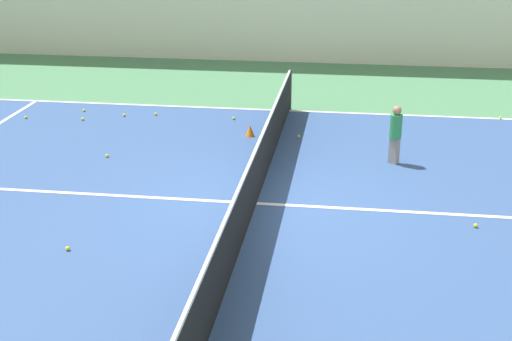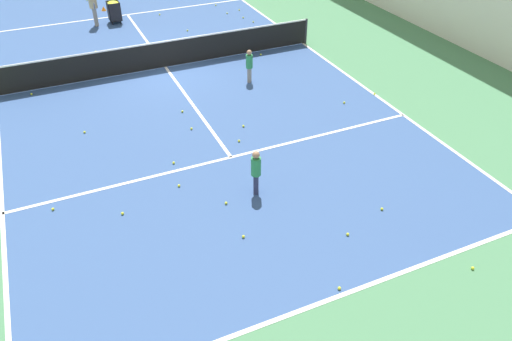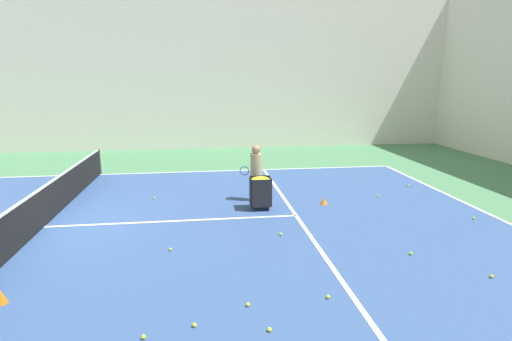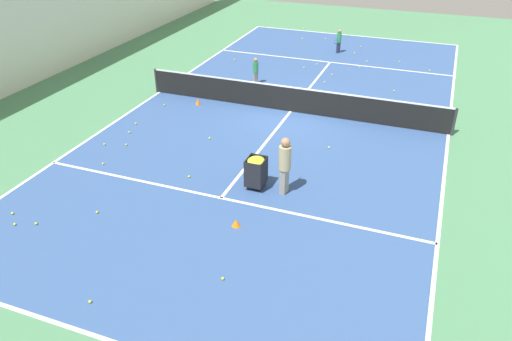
{
  "view_description": "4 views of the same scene",
  "coord_description": "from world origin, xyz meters",
  "px_view_note": "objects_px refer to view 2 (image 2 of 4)",
  "views": [
    {
      "loc": [
        -11.11,
        -1.56,
        4.86
      ],
      "look_at": [
        0.0,
        0.0,
        0.61
      ],
      "focal_mm": 50.0,
      "sensor_mm": 36.0,
      "label": 1
    },
    {
      "loc": [
        -4.02,
        -17.26,
        7.69
      ],
      "look_at": [
        -0.01,
        -8.29,
        0.67
      ],
      "focal_mm": 35.0,
      "sensor_mm": 36.0,
      "label": 2
    },
    {
      "loc": [
        10.24,
        4.09,
        3.67
      ],
      "look_at": [
        -1.56,
        5.68,
        0.96
      ],
      "focal_mm": 28.0,
      "sensor_mm": 36.0,
      "label": 3
    },
    {
      "loc": [
        -5.09,
        17.26,
        7.69
      ],
      "look_at": [
        -0.71,
        5.69,
        0.56
      ],
      "focal_mm": 35.0,
      "sensor_mm": 36.0,
      "label": 4
    }
  ],
  "objects_px": {
    "player_near_baseline": "(256,169)",
    "child_midcourt": "(249,64)",
    "coach_at_net": "(93,3)",
    "training_cone_1": "(249,43)",
    "tennis_net": "(164,54)",
    "ball_cart": "(114,8)",
    "training_cone_0": "(104,8)"
  },
  "relations": [
    {
      "from": "ball_cart",
      "to": "coach_at_net",
      "type": "bearing_deg",
      "value": -178.63
    },
    {
      "from": "tennis_net",
      "to": "ball_cart",
      "type": "xyz_separation_m",
      "value": [
        -0.71,
        5.69,
        0.15
      ]
    },
    {
      "from": "child_midcourt",
      "to": "player_near_baseline",
      "type": "bearing_deg",
      "value": -166.89
    },
    {
      "from": "coach_at_net",
      "to": "child_midcourt",
      "type": "bearing_deg",
      "value": 33.85
    },
    {
      "from": "tennis_net",
      "to": "training_cone_0",
      "type": "xyz_separation_m",
      "value": [
        -0.9,
        7.65,
        -0.42
      ]
    },
    {
      "from": "player_near_baseline",
      "to": "child_midcourt",
      "type": "xyz_separation_m",
      "value": [
        2.37,
        5.87,
        -0.02
      ]
    },
    {
      "from": "training_cone_0",
      "to": "ball_cart",
      "type": "bearing_deg",
      "value": -84.43
    },
    {
      "from": "player_near_baseline",
      "to": "coach_at_net",
      "type": "bearing_deg",
      "value": 33.56
    },
    {
      "from": "player_near_baseline",
      "to": "child_midcourt",
      "type": "height_order",
      "value": "player_near_baseline"
    },
    {
      "from": "player_near_baseline",
      "to": "training_cone_1",
      "type": "distance_m",
      "value": 9.68
    },
    {
      "from": "player_near_baseline",
      "to": "ball_cart",
      "type": "distance_m",
      "value": 13.99
    },
    {
      "from": "tennis_net",
      "to": "player_near_baseline",
      "type": "xyz_separation_m",
      "value": [
        -0.0,
        -8.28,
        0.17
      ]
    },
    {
      "from": "tennis_net",
      "to": "training_cone_1",
      "type": "bearing_deg",
      "value": 10.04
    },
    {
      "from": "coach_at_net",
      "to": "training_cone_1",
      "type": "bearing_deg",
      "value": 54.16
    },
    {
      "from": "child_midcourt",
      "to": "ball_cart",
      "type": "relative_size",
      "value": 1.22
    },
    {
      "from": "tennis_net",
      "to": "child_midcourt",
      "type": "height_order",
      "value": "child_midcourt"
    },
    {
      "from": "ball_cart",
      "to": "training_cone_0",
      "type": "relative_size",
      "value": 4.13
    },
    {
      "from": "ball_cart",
      "to": "training_cone_1",
      "type": "relative_size",
      "value": 3.75
    },
    {
      "from": "tennis_net",
      "to": "training_cone_1",
      "type": "xyz_separation_m",
      "value": [
        3.68,
        0.65,
        -0.39
      ]
    },
    {
      "from": "player_near_baseline",
      "to": "training_cone_1",
      "type": "height_order",
      "value": "player_near_baseline"
    },
    {
      "from": "tennis_net",
      "to": "coach_at_net",
      "type": "relative_size",
      "value": 6.86
    },
    {
      "from": "player_near_baseline",
      "to": "training_cone_1",
      "type": "xyz_separation_m",
      "value": [
        3.69,
        8.93,
        -0.57
      ]
    },
    {
      "from": "tennis_net",
      "to": "coach_at_net",
      "type": "height_order",
      "value": "coach_at_net"
    },
    {
      "from": "ball_cart",
      "to": "training_cone_0",
      "type": "distance_m",
      "value": 2.05
    },
    {
      "from": "ball_cart",
      "to": "training_cone_1",
      "type": "distance_m",
      "value": 6.71
    },
    {
      "from": "coach_at_net",
      "to": "training_cone_1",
      "type": "height_order",
      "value": "coach_at_net"
    },
    {
      "from": "training_cone_0",
      "to": "training_cone_1",
      "type": "xyz_separation_m",
      "value": [
        4.59,
        -7.0,
        0.03
      ]
    },
    {
      "from": "tennis_net",
      "to": "coach_at_net",
      "type": "xyz_separation_m",
      "value": [
        -1.56,
        5.67,
        0.47
      ]
    },
    {
      "from": "training_cone_0",
      "to": "tennis_net",
      "type": "bearing_deg",
      "value": -83.26
    },
    {
      "from": "player_near_baseline",
      "to": "coach_at_net",
      "type": "distance_m",
      "value": 14.05
    },
    {
      "from": "tennis_net",
      "to": "training_cone_1",
      "type": "distance_m",
      "value": 3.76
    },
    {
      "from": "coach_at_net",
      "to": "training_cone_1",
      "type": "xyz_separation_m",
      "value": [
        5.25,
        -5.02,
        -0.87
      ]
    }
  ]
}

